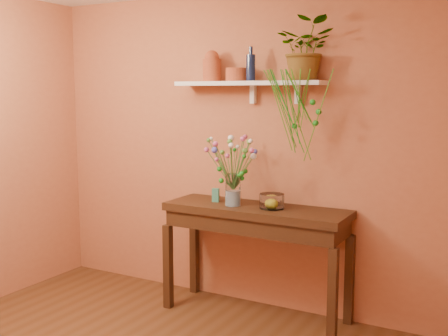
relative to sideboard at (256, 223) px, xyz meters
The scene contains 13 objects.
room 1.83m from the sideboard, 96.40° to the right, with size 4.04×4.04×2.70m.
sideboard is the anchor object (origin of this frame).
wall_shelf 1.14m from the sideboard, 133.85° to the left, with size 1.30×0.24×0.19m.
terracotta_jug 1.37m from the sideboard, 165.06° to the left, with size 0.18×0.18×0.26m.
terracotta_pot 1.24m from the sideboard, 151.71° to the left, with size 0.18×0.18×0.11m, color #AF4925.
blue_bottle 1.27m from the sideboard, 135.32° to the left, with size 0.09×0.09×0.27m.
spider_plant 1.44m from the sideboard, 22.60° to the left, with size 0.43×0.37×0.48m, color #1D7F1C.
plant_fronds 0.99m from the sideboard, ahead, with size 0.56×0.27×0.70m.
glass_vase 0.31m from the sideboard, 162.20° to the right, with size 0.13×0.13×0.26m.
bouquet 0.58m from the sideboard, 160.10° to the right, with size 0.49×0.52×0.44m.
glass_bowl 0.24m from the sideboard, ahead, with size 0.20×0.20×0.12m.
lemon 0.24m from the sideboard, 10.20° to the right, with size 0.08×0.08×0.08m, color #FFF73A.
carton 0.43m from the sideboard, behind, with size 0.06×0.04×0.11m, color teal.
Camera 1 is at (2.09, -2.22, 1.84)m, focal length 44.00 mm.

